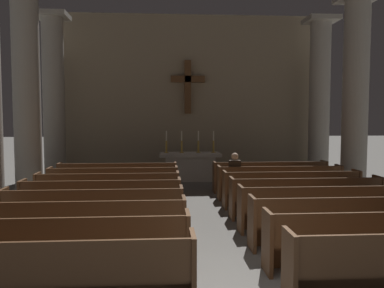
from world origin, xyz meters
The scene contains 26 objects.
pew_left_row_1 centered at (-2.32, -0.04, 0.48)m, with size 3.51×0.50×0.95m.
pew_left_row_2 centered at (-2.32, 1.02, 0.48)m, with size 3.51×0.50×0.95m.
pew_left_row_3 centered at (-2.32, 2.08, 0.48)m, with size 3.51×0.50×0.95m.
pew_left_row_4 centered at (-2.32, 3.14, 0.48)m, with size 3.51×0.50×0.95m.
pew_left_row_5 centered at (-2.32, 4.20, 0.48)m, with size 3.51×0.50×0.95m.
pew_left_row_6 centered at (-2.32, 5.25, 0.48)m, with size 3.51×0.50×0.95m.
pew_left_row_7 centered at (-2.32, 6.31, 0.48)m, with size 3.51×0.50×0.95m.
pew_left_row_8 centered at (-2.32, 7.37, 0.48)m, with size 3.51×0.50×0.95m.
pew_right_row_2 centered at (2.32, 1.02, 0.48)m, with size 3.51×0.50×0.95m.
pew_right_row_3 centered at (2.32, 2.08, 0.48)m, with size 3.51×0.50×0.95m.
pew_right_row_4 centered at (2.32, 3.14, 0.48)m, with size 3.51×0.50×0.95m.
pew_right_row_5 centered at (2.32, 4.20, 0.48)m, with size 3.51×0.50×0.95m.
pew_right_row_6 centered at (2.32, 5.25, 0.48)m, with size 3.51×0.50×0.95m.
pew_right_row_7 centered at (2.32, 6.31, 0.48)m, with size 3.51×0.50×0.95m.
pew_right_row_8 centered at (2.32, 7.37, 0.48)m, with size 3.51×0.50×0.95m.
column_left_third centered at (-4.83, 7.08, 2.88)m, with size 1.13×1.13×5.93m.
column_right_third centered at (4.83, 7.08, 2.88)m, with size 1.13×1.13×5.93m.
column_left_fourth centered at (-4.83, 9.92, 2.88)m, with size 1.13×1.13×5.93m.
column_right_fourth centered at (4.83, 9.92, 2.88)m, with size 1.13×1.13×5.93m.
altar centered at (0.00, 9.69, 0.53)m, with size 2.20×0.90×1.01m.
candlestick_outer_left centered at (-0.85, 9.69, 1.27)m, with size 0.16×0.16×0.79m.
candlestick_inner_left centered at (-0.30, 9.69, 1.27)m, with size 0.16×0.16×0.79m.
candlestick_inner_right centered at (0.30, 9.69, 1.27)m, with size 0.16×0.16×0.79m.
candlestick_outer_right centered at (0.85, 9.69, 1.27)m, with size 0.16×0.16×0.79m.
apse_with_cross centered at (0.00, 11.33, 3.15)m, with size 10.86×0.50×6.28m.
lone_worshipper centered at (1.03, 6.35, 0.69)m, with size 0.32×0.43×1.32m.
Camera 1 is at (-0.94, -4.78, 2.37)m, focal length 37.83 mm.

